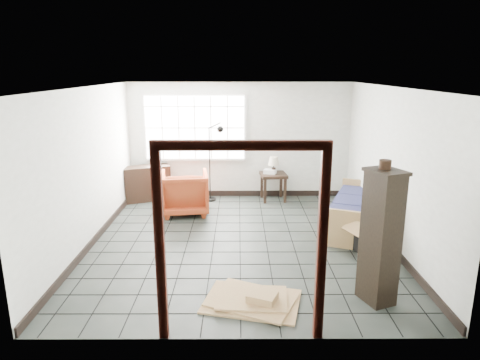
{
  "coord_description": "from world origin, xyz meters",
  "views": [
    {
      "loc": [
        -0.02,
        -6.86,
        2.88
      ],
      "look_at": [
        0.0,
        0.3,
        1.01
      ],
      "focal_mm": 32.0,
      "sensor_mm": 36.0,
      "label": 1
    }
  ],
  "objects_px": {
    "tall_shelf": "(381,236)",
    "side_table": "(273,178)",
    "armchair": "(185,190)",
    "futon_sofa": "(359,210)"
  },
  "relations": [
    {
      "from": "tall_shelf",
      "to": "side_table",
      "type": "bearing_deg",
      "value": 80.71
    },
    {
      "from": "armchair",
      "to": "side_table",
      "type": "xyz_separation_m",
      "value": [
        1.88,
        0.89,
        0.03
      ]
    },
    {
      "from": "futon_sofa",
      "to": "side_table",
      "type": "bearing_deg",
      "value": 151.7
    },
    {
      "from": "futon_sofa",
      "to": "side_table",
      "type": "relative_size",
      "value": 3.76
    },
    {
      "from": "side_table",
      "to": "tall_shelf",
      "type": "relative_size",
      "value": 0.36
    },
    {
      "from": "armchair",
      "to": "side_table",
      "type": "distance_m",
      "value": 2.08
    },
    {
      "from": "armchair",
      "to": "side_table",
      "type": "height_order",
      "value": "armchair"
    },
    {
      "from": "futon_sofa",
      "to": "side_table",
      "type": "height_order",
      "value": "futon_sofa"
    },
    {
      "from": "armchair",
      "to": "tall_shelf",
      "type": "height_order",
      "value": "tall_shelf"
    },
    {
      "from": "futon_sofa",
      "to": "armchair",
      "type": "xyz_separation_m",
      "value": [
        -3.34,
        0.87,
        0.13
      ]
    }
  ]
}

